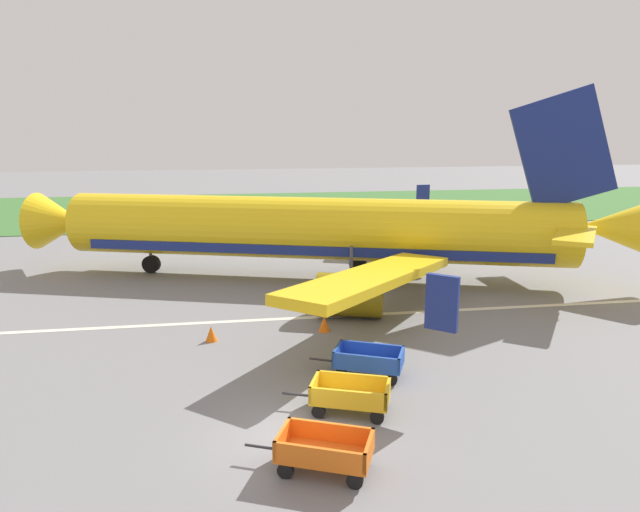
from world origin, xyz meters
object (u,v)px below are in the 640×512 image
baggage_cart_second_in_row (350,395)px  traffic_cone_mid_apron (211,334)px  baggage_cart_third_in_row (368,361)px  traffic_cone_near_plane (324,324)px  baggage_cart_nearest (324,451)px  airplane (331,230)px

baggage_cart_second_in_row → traffic_cone_mid_apron: (-4.66, 7.15, -0.27)m
baggage_cart_third_in_row → traffic_cone_near_plane: size_ratio=5.06×
baggage_cart_nearest → baggage_cart_second_in_row: same height
baggage_cart_nearest → traffic_cone_mid_apron: (-3.31, 10.24, -0.27)m
traffic_cone_near_plane → traffic_cone_mid_apron: traffic_cone_near_plane is taller
airplane → baggage_cart_second_in_row: airplane is taller
baggage_cart_second_in_row → baggage_cart_third_in_row: (1.25, 2.62, 0.00)m
baggage_cart_second_in_row → traffic_cone_near_plane: 7.62m
baggage_cart_second_in_row → traffic_cone_near_plane: baggage_cart_second_in_row is taller
traffic_cone_near_plane → traffic_cone_mid_apron: size_ratio=1.04×
airplane → traffic_cone_near_plane: size_ratio=52.63×
airplane → baggage_cart_nearest: 19.94m
baggage_cart_third_in_row → baggage_cart_second_in_row: bearing=-115.4°
traffic_cone_mid_apron → baggage_cart_nearest: bearing=-72.1°
baggage_cart_nearest → baggage_cart_second_in_row: size_ratio=0.99×
baggage_cart_nearest → traffic_cone_near_plane: baggage_cart_nearest is taller
baggage_cart_third_in_row → traffic_cone_mid_apron: 7.45m
baggage_cart_nearest → baggage_cart_second_in_row: (1.35, 3.08, 0.00)m
airplane → traffic_cone_near_plane: airplane is taller
airplane → baggage_cart_nearest: (-3.56, -19.46, -2.45)m
baggage_cart_nearest → traffic_cone_mid_apron: size_ratio=5.29×
traffic_cone_near_plane → baggage_cart_third_in_row: bearing=-80.3°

